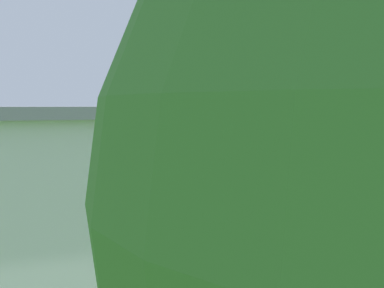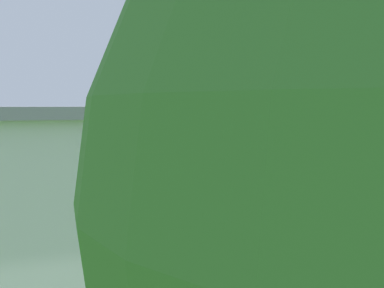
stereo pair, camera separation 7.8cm
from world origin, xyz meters
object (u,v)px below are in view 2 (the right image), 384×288
hangar (359,173)px  person_at_fence_line (368,172)px  biplane (163,126)px  windsock (207,113)px  person_walking_on_apron (85,182)px

hangar → person_at_fence_line: hangar is taller
biplane → person_at_fence_line: size_ratio=4.96×
person_at_fence_line → windsock: size_ratio=0.26×
windsock → hangar: bearing=76.5°
biplane → person_at_fence_line: biplane is taller
person_walking_on_apron → windsock: size_ratio=0.26×
biplane → windsock: (-10.34, -11.89, 1.35)m
hangar → person_at_fence_line: bearing=-129.9°
biplane → person_walking_on_apron: 21.45m
hangar → person_walking_on_apron: bearing=-61.2°
hangar → windsock: 50.04m
biplane → windsock: windsock is taller
windsock → person_at_fence_line: bearing=95.1°
hangar → biplane: (-1.32, -36.72, 1.04)m
hangar → person_at_fence_line: 22.64m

